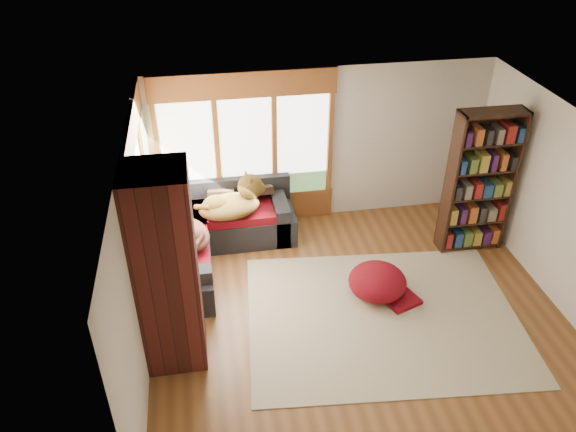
{
  "coord_description": "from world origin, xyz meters",
  "views": [
    {
      "loc": [
        -1.87,
        -5.47,
        5.27
      ],
      "look_at": [
        -0.77,
        1.08,
        0.95
      ],
      "focal_mm": 35.0,
      "sensor_mm": 36.0,
      "label": 1
    }
  ],
  "objects_px": {
    "area_rug": "(383,316)",
    "pouf": "(377,281)",
    "bookshelf": "(480,183)",
    "dog_tan": "(234,202)",
    "sectional_sofa": "(205,237)",
    "dog_brindle": "(187,230)",
    "brick_chimney": "(167,271)"
  },
  "relations": [
    {
      "from": "brick_chimney",
      "to": "sectional_sofa",
      "type": "relative_size",
      "value": 1.18
    },
    {
      "from": "sectional_sofa",
      "to": "bookshelf",
      "type": "bearing_deg",
      "value": -6.05
    },
    {
      "from": "dog_tan",
      "to": "dog_brindle",
      "type": "distance_m",
      "value": 0.91
    },
    {
      "from": "sectional_sofa",
      "to": "dog_brindle",
      "type": "height_order",
      "value": "dog_brindle"
    },
    {
      "from": "brick_chimney",
      "to": "pouf",
      "type": "bearing_deg",
      "value": 13.53
    },
    {
      "from": "bookshelf",
      "to": "pouf",
      "type": "xyz_separation_m",
      "value": [
        -1.77,
        -0.89,
        -0.91
      ]
    },
    {
      "from": "sectional_sofa",
      "to": "dog_brindle",
      "type": "bearing_deg",
      "value": -116.6
    },
    {
      "from": "brick_chimney",
      "to": "area_rug",
      "type": "relative_size",
      "value": 0.72
    },
    {
      "from": "brick_chimney",
      "to": "pouf",
      "type": "height_order",
      "value": "brick_chimney"
    },
    {
      "from": "brick_chimney",
      "to": "bookshelf",
      "type": "relative_size",
      "value": 1.14
    },
    {
      "from": "dog_tan",
      "to": "dog_brindle",
      "type": "xyz_separation_m",
      "value": [
        -0.72,
        -0.56,
        -0.04
      ]
    },
    {
      "from": "pouf",
      "to": "dog_brindle",
      "type": "xyz_separation_m",
      "value": [
        -2.57,
        0.92,
        0.54
      ]
    },
    {
      "from": "pouf",
      "to": "dog_brindle",
      "type": "relative_size",
      "value": 0.84
    },
    {
      "from": "bookshelf",
      "to": "dog_brindle",
      "type": "xyz_separation_m",
      "value": [
        -4.33,
        0.03,
        -0.37
      ]
    },
    {
      "from": "sectional_sofa",
      "to": "dog_tan",
      "type": "bearing_deg",
      "value": 12.3
    },
    {
      "from": "bookshelf",
      "to": "pouf",
      "type": "distance_m",
      "value": 2.18
    },
    {
      "from": "sectional_sofa",
      "to": "dog_brindle",
      "type": "relative_size",
      "value": 2.27
    },
    {
      "from": "dog_brindle",
      "to": "area_rug",
      "type": "bearing_deg",
      "value": -137.87
    },
    {
      "from": "area_rug",
      "to": "dog_tan",
      "type": "height_order",
      "value": "dog_tan"
    },
    {
      "from": "bookshelf",
      "to": "dog_tan",
      "type": "height_order",
      "value": "bookshelf"
    },
    {
      "from": "area_rug",
      "to": "pouf",
      "type": "xyz_separation_m",
      "value": [
        0.05,
        0.47,
        0.23
      ]
    },
    {
      "from": "bookshelf",
      "to": "dog_brindle",
      "type": "bearing_deg",
      "value": 179.58
    },
    {
      "from": "bookshelf",
      "to": "dog_tan",
      "type": "relative_size",
      "value": 2.09
    },
    {
      "from": "pouf",
      "to": "dog_tan",
      "type": "bearing_deg",
      "value": 141.28
    },
    {
      "from": "brick_chimney",
      "to": "bookshelf",
      "type": "xyz_separation_m",
      "value": [
        4.54,
        1.55,
        -0.16
      ]
    },
    {
      "from": "sectional_sofa",
      "to": "dog_tan",
      "type": "relative_size",
      "value": 2.02
    },
    {
      "from": "pouf",
      "to": "dog_brindle",
      "type": "height_order",
      "value": "dog_brindle"
    },
    {
      "from": "area_rug",
      "to": "sectional_sofa",
      "type": "bearing_deg",
      "value": 140.82
    },
    {
      "from": "dog_tan",
      "to": "sectional_sofa",
      "type": "bearing_deg",
      "value": 178.88
    },
    {
      "from": "area_rug",
      "to": "dog_brindle",
      "type": "bearing_deg",
      "value": 151.04
    },
    {
      "from": "area_rug",
      "to": "pouf",
      "type": "distance_m",
      "value": 0.53
    },
    {
      "from": "dog_tan",
      "to": "dog_brindle",
      "type": "bearing_deg",
      "value": -154.77
    }
  ]
}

